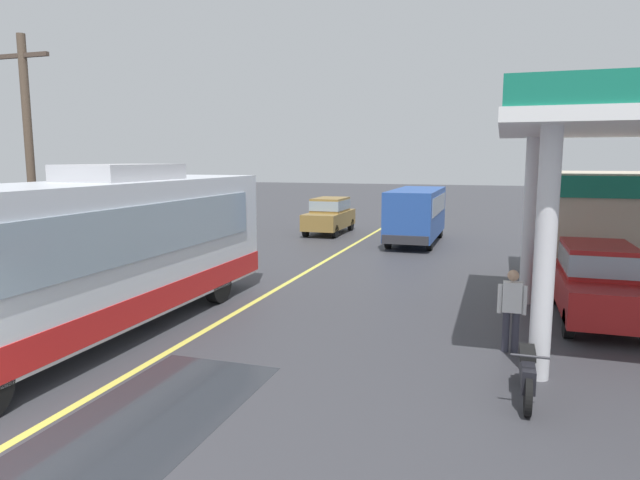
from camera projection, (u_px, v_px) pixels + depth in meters
ground at (356, 243)px, 25.35m from camera, size 120.00×120.00×0.00m
lane_divider_stripe at (323, 262)px, 20.64m from camera, size 0.16×50.00×0.01m
wet_puddle_patch at (147, 418)px, 8.25m from camera, size 2.28×4.87×0.01m
coach_bus_main at (96, 258)px, 11.86m from camera, size 2.60×11.04×3.69m
car_at_pump at (597, 279)px, 13.06m from camera, size 1.70×4.20×1.82m
minibus_opposing_lane at (416, 211)px, 25.27m from camera, size 2.04×6.13×2.44m
motorcycle_parked_forecourt at (527, 372)px, 8.85m from camera, size 0.55×1.80×0.92m
pedestrian_near_pump at (613, 291)px, 12.21m from camera, size 0.55×0.22×1.66m
pedestrian_by_shop at (512, 306)px, 10.94m from camera, size 0.55×0.22×1.66m
car_trailing_behind_bus at (330, 214)px, 28.58m from camera, size 1.70×4.20×1.82m
utility_pole_roadside at (30, 158)px, 16.20m from camera, size 1.80×0.24×7.31m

